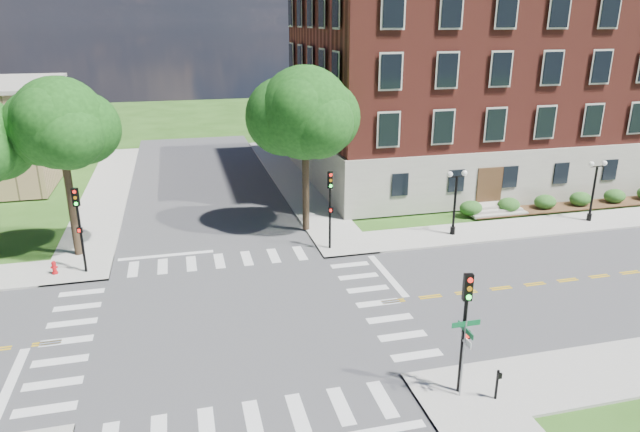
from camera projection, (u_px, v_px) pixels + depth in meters
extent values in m
plane|color=#254814|center=(232.00, 321.00, 26.55)|extent=(160.00, 160.00, 0.00)
cube|color=#3D3D3F|center=(232.00, 321.00, 26.55)|extent=(90.00, 12.00, 0.01)
cube|color=#3D3D3F|center=(232.00, 321.00, 26.54)|extent=(12.00, 90.00, 0.01)
cube|color=#9E9B93|center=(558.00, 224.00, 38.95)|extent=(34.00, 3.50, 0.12)
cube|color=#9E9B93|center=(295.00, 181.00, 49.41)|extent=(3.50, 34.00, 0.12)
cube|color=#9E9B93|center=(106.00, 194.00, 45.83)|extent=(3.50, 34.00, 0.12)
cube|color=silver|center=(387.00, 275.00, 31.33)|extent=(0.40, 5.50, 0.00)
cube|color=#9B9689|center=(472.00, 149.00, 51.54)|extent=(30.00, 20.00, 4.20)
cube|color=maroon|center=(480.00, 58.00, 48.94)|extent=(29.55, 19.70, 11.80)
cube|color=#472D19|center=(489.00, 186.00, 41.54)|extent=(2.00, 0.10, 2.80)
cylinder|color=black|center=(73.00, 212.00, 33.03)|extent=(0.44, 0.44, 5.24)
sphere|color=#133E10|center=(60.00, 123.00, 31.35)|extent=(5.13, 5.13, 5.13)
cylinder|color=black|center=(306.00, 195.00, 37.16)|extent=(0.44, 0.44, 4.78)
sphere|color=#133E10|center=(305.00, 113.00, 35.43)|extent=(5.85, 5.85, 5.85)
cylinder|color=black|center=(462.00, 347.00, 20.73)|extent=(0.14, 0.14, 3.80)
cube|color=black|center=(468.00, 287.00, 19.95)|extent=(0.35, 0.27, 1.00)
cylinder|color=red|center=(470.00, 280.00, 19.73)|extent=(0.19, 0.08, 0.18)
cylinder|color=orange|center=(470.00, 289.00, 19.83)|extent=(0.19, 0.08, 0.18)
cylinder|color=#19E533|center=(469.00, 297.00, 19.94)|extent=(0.19, 0.08, 0.18)
cube|color=black|center=(466.00, 335.00, 20.37)|extent=(0.32, 0.17, 0.30)
cylinder|color=black|center=(330.00, 219.00, 34.15)|extent=(0.14, 0.14, 3.80)
cube|color=black|center=(330.00, 180.00, 33.37)|extent=(0.38, 0.32, 1.00)
cylinder|color=red|center=(331.00, 175.00, 33.14)|extent=(0.19, 0.11, 0.18)
cylinder|color=orange|center=(331.00, 180.00, 33.25)|extent=(0.19, 0.11, 0.18)
cylinder|color=#19E533|center=(331.00, 186.00, 33.36)|extent=(0.19, 0.11, 0.18)
cube|color=black|center=(331.00, 210.00, 33.79)|extent=(0.32, 0.22, 0.30)
cylinder|color=black|center=(82.00, 239.00, 30.90)|extent=(0.14, 0.14, 3.80)
cube|color=black|center=(76.00, 197.00, 30.12)|extent=(0.38, 0.32, 1.00)
cylinder|color=red|center=(74.00, 192.00, 29.89)|extent=(0.19, 0.11, 0.18)
cylinder|color=orange|center=(75.00, 198.00, 30.00)|extent=(0.19, 0.11, 0.18)
cylinder|color=#19E533|center=(76.00, 204.00, 30.11)|extent=(0.19, 0.11, 0.18)
cube|color=black|center=(80.00, 230.00, 30.54)|extent=(0.32, 0.22, 0.30)
cylinder|color=black|center=(453.00, 230.00, 36.95)|extent=(0.32, 0.32, 0.50)
cylinder|color=black|center=(455.00, 206.00, 36.42)|extent=(0.16, 0.16, 3.80)
cube|color=black|center=(457.00, 177.00, 35.78)|extent=(1.00, 0.06, 0.06)
sphere|color=white|center=(450.00, 174.00, 35.60)|extent=(0.36, 0.36, 0.36)
sphere|color=white|center=(464.00, 173.00, 35.83)|extent=(0.36, 0.36, 0.36)
cylinder|color=black|center=(589.00, 217.00, 39.46)|extent=(0.32, 0.32, 0.50)
cylinder|color=black|center=(593.00, 194.00, 38.93)|extent=(0.16, 0.16, 3.80)
cube|color=black|center=(597.00, 166.00, 38.29)|extent=(1.00, 0.06, 0.06)
sphere|color=white|center=(591.00, 164.00, 38.11)|extent=(0.36, 0.36, 0.36)
sphere|color=white|center=(604.00, 163.00, 38.34)|extent=(0.36, 0.36, 0.36)
cylinder|color=gray|center=(463.00, 359.00, 20.60)|extent=(0.07, 0.07, 3.10)
cube|color=#0B5C2E|center=(466.00, 324.00, 20.12)|extent=(1.10, 0.03, 0.20)
cube|color=#0B5C2E|center=(466.00, 330.00, 20.21)|extent=(0.03, 1.10, 0.20)
cube|color=silver|center=(466.00, 341.00, 20.36)|extent=(0.03, 0.75, 0.25)
cylinder|color=black|center=(497.00, 385.00, 20.73)|extent=(0.10, 0.10, 1.20)
cube|color=black|center=(500.00, 376.00, 20.47)|extent=(0.14, 0.08, 0.22)
cylinder|color=#B90E13|center=(55.00, 273.00, 31.22)|extent=(0.32, 0.32, 0.10)
cylinder|color=#B90E13|center=(54.00, 269.00, 31.14)|extent=(0.22, 0.22, 0.60)
sphere|color=#B90E13|center=(54.00, 263.00, 31.03)|extent=(0.24, 0.24, 0.24)
cylinder|color=#B90E13|center=(54.00, 267.00, 31.11)|extent=(0.35, 0.12, 0.12)
cylinder|color=#B90E13|center=(54.00, 267.00, 31.11)|extent=(0.12, 0.35, 0.12)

